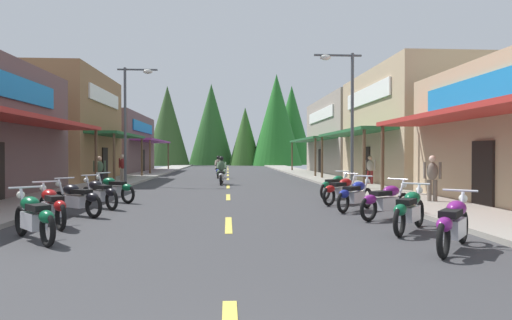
# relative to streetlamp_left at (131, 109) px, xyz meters

# --- Properties ---
(ground) EXTENTS (10.18, 78.30, 0.10)m
(ground) POSITION_rel_streetlamp_left_xyz_m (5.17, 2.20, -4.15)
(ground) COLOR #38383A
(sidewalk_left) EXTENTS (2.76, 78.30, 0.12)m
(sidewalk_left) POSITION_rel_streetlamp_left_xyz_m (-1.30, 2.20, -4.04)
(sidewalk_left) COLOR #9E9991
(sidewalk_left) RESTS_ON ground
(sidewalk_right) EXTENTS (2.76, 78.30, 0.12)m
(sidewalk_right) POSITION_rel_streetlamp_left_xyz_m (11.65, 2.20, -4.04)
(sidewalk_right) COLOR gray
(sidewalk_right) RESTS_ON ground
(centerline_dashes) EXTENTS (0.16, 55.70, 0.01)m
(centerline_dashes) POSITION_rel_streetlamp_left_xyz_m (5.17, 7.56, -4.09)
(centerline_dashes) COLOR #E0C64C
(centerline_dashes) RESTS_ON ground
(storefront_left_middle) EXTENTS (9.73, 9.05, 6.77)m
(storefront_left_middle) POSITION_rel_streetlamp_left_xyz_m (-6.61, 4.55, -0.72)
(storefront_left_middle) COLOR olive
(storefront_left_middle) RESTS_ON ground
(storefront_left_far) EXTENTS (9.68, 12.49, 5.31)m
(storefront_left_far) POSITION_rel_streetlamp_left_xyz_m (-6.58, 17.18, -1.44)
(storefront_left_far) COLOR brown
(storefront_left_far) RESTS_ON ground
(storefront_right_middle) EXTENTS (9.94, 10.37, 6.39)m
(storefront_right_middle) POSITION_rel_streetlamp_left_xyz_m (17.06, 0.43, -0.90)
(storefront_right_middle) COLOR tan
(storefront_right_middle) RESTS_ON ground
(storefront_right_far) EXTENTS (8.63, 12.98, 6.37)m
(storefront_right_far) POSITION_rel_streetlamp_left_xyz_m (16.41, 12.76, -0.91)
(storefront_right_far) COLOR gray
(storefront_right_far) RESTS_ON ground
(streetlamp_left) EXTENTS (2.12, 0.30, 6.31)m
(streetlamp_left) POSITION_rel_streetlamp_left_xyz_m (0.00, 0.00, 0.00)
(streetlamp_left) COLOR #474C51
(streetlamp_left) RESTS_ON ground
(streetlamp_right) EXTENTS (2.12, 0.30, 6.15)m
(streetlamp_right) POSITION_rel_streetlamp_left_xyz_m (10.34, -4.73, -0.09)
(streetlamp_right) COLOR #474C51
(streetlamp_right) RESTS_ON ground
(motorcycle_parked_right_0) EXTENTS (1.45, 1.71, 1.04)m
(motorcycle_parked_right_0) POSITION_rel_streetlamp_left_xyz_m (9.09, -16.38, -3.61)
(motorcycle_parked_right_0) COLOR black
(motorcycle_parked_right_0) RESTS_ON ground
(motorcycle_parked_right_1) EXTENTS (1.41, 1.74, 1.04)m
(motorcycle_parked_right_1) POSITION_rel_streetlamp_left_xyz_m (9.09, -14.53, -3.61)
(motorcycle_parked_right_1) COLOR black
(motorcycle_parked_right_1) RESTS_ON ground
(motorcycle_parked_right_2) EXTENTS (1.82, 1.30, 1.04)m
(motorcycle_parked_right_2) POSITION_rel_streetlamp_left_xyz_m (9.27, -12.63, -3.61)
(motorcycle_parked_right_2) COLOR black
(motorcycle_parked_right_2) RESTS_ON ground
(motorcycle_parked_right_3) EXTENTS (1.56, 1.61, 1.04)m
(motorcycle_parked_right_3) POSITION_rel_streetlamp_left_xyz_m (8.94, -10.99, -3.61)
(motorcycle_parked_right_3) COLOR black
(motorcycle_parked_right_3) RESTS_ON ground
(motorcycle_parked_right_4) EXTENTS (1.69, 1.47, 1.04)m
(motorcycle_parked_right_4) POSITION_rel_streetlamp_left_xyz_m (8.99, -9.29, -3.61)
(motorcycle_parked_right_4) COLOR black
(motorcycle_parked_right_4) RESTS_ON ground
(motorcycle_parked_right_5) EXTENTS (1.57, 1.60, 1.04)m
(motorcycle_parked_right_5) POSITION_rel_streetlamp_left_xyz_m (9.23, -7.44, -3.61)
(motorcycle_parked_right_5) COLOR black
(motorcycle_parked_right_5) RESTS_ON ground
(motorcycle_parked_left_0) EXTENTS (1.47, 1.69, 1.04)m
(motorcycle_parked_left_0) POSITION_rel_streetlamp_left_xyz_m (1.42, -15.07, -3.61)
(motorcycle_parked_left_0) COLOR black
(motorcycle_parked_left_0) RESTS_ON ground
(motorcycle_parked_left_1) EXTENTS (1.32, 1.80, 1.04)m
(motorcycle_parked_left_1) POSITION_rel_streetlamp_left_xyz_m (1.07, -13.32, -3.61)
(motorcycle_parked_left_1) COLOR black
(motorcycle_parked_left_1) RESTS_ON ground
(motorcycle_parked_left_2) EXTENTS (1.79, 1.34, 1.04)m
(motorcycle_parked_left_2) POSITION_rel_streetlamp_left_xyz_m (1.05, -11.61, -3.61)
(motorcycle_parked_left_2) COLOR black
(motorcycle_parked_left_2) RESTS_ON ground
(motorcycle_parked_left_3) EXTENTS (1.59, 1.58, 1.04)m
(motorcycle_parked_left_3) POSITION_rel_streetlamp_left_xyz_m (1.18, -9.96, -3.61)
(motorcycle_parked_left_3) COLOR black
(motorcycle_parked_left_3) RESTS_ON ground
(motorcycle_parked_left_4) EXTENTS (1.80, 1.33, 1.04)m
(motorcycle_parked_left_4) POSITION_rel_streetlamp_left_xyz_m (1.17, -8.24, -3.61)
(motorcycle_parked_left_4) COLOR black
(motorcycle_parked_left_4) RESTS_ON ground
(rider_cruising_lead) EXTENTS (0.60, 2.14, 1.57)m
(rider_cruising_lead) POSITION_rel_streetlamp_left_xyz_m (4.82, 0.31, -3.45)
(rider_cruising_lead) COLOR black
(rider_cruising_lead) RESTS_ON ground
(rider_cruising_trailing) EXTENTS (0.60, 2.14, 1.57)m
(rider_cruising_trailing) POSITION_rel_streetlamp_left_xyz_m (4.50, 6.91, -3.45)
(rider_cruising_trailing) COLOR black
(rider_cruising_trailing) RESTS_ON ground
(pedestrian_by_shop) EXTENTS (0.53, 0.38, 1.60)m
(pedestrian_by_shop) POSITION_rel_streetlamp_left_xyz_m (12.64, -1.23, -3.18)
(pedestrian_by_shop) COLOR maroon
(pedestrian_by_shop) RESTS_ON ground
(pedestrian_browsing) EXTENTS (0.55, 0.34, 1.59)m
(pedestrian_browsing) POSITION_rel_streetlamp_left_xyz_m (-0.96, -2.48, -3.19)
(pedestrian_browsing) COLOR black
(pedestrian_browsing) RESTS_ON ground
(pedestrian_waiting) EXTENTS (0.53, 0.38, 1.64)m
(pedestrian_waiting) POSITION_rel_streetlamp_left_xyz_m (11.96, -9.64, -3.15)
(pedestrian_waiting) COLOR #726659
(pedestrian_waiting) RESTS_ON ground
(pedestrian_strolling) EXTENTS (0.49, 0.42, 1.67)m
(pedestrian_strolling) POSITION_rel_streetlamp_left_xyz_m (-0.92, 1.92, -3.13)
(pedestrian_strolling) COLOR #B2A599
(pedestrian_strolling) RESTS_ON ground
(treeline_backdrop) EXTENTS (26.02, 13.16, 13.45)m
(treeline_backdrop) POSITION_rel_streetlamp_left_xyz_m (8.03, 42.75, 1.98)
(treeline_backdrop) COLOR #2F4D23
(treeline_backdrop) RESTS_ON ground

